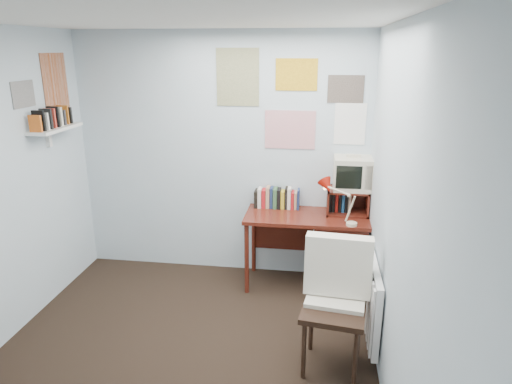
{
  "coord_description": "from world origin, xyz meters",
  "views": [
    {
      "loc": [
        1.0,
        -2.74,
        2.32
      ],
      "look_at": [
        0.47,
        0.97,
        1.13
      ],
      "focal_mm": 32.0,
      "sensor_mm": 36.0,
      "label": 1
    }
  ],
  "objects_px": {
    "tv_riser": "(347,201)",
    "radiator": "(372,299)",
    "wall_shelf": "(55,129)",
    "desk_chair": "(334,311)",
    "desk_lamp": "(353,207)",
    "desk": "(333,250)",
    "crt_tv": "(353,172)"
  },
  "relations": [
    {
      "from": "radiator",
      "to": "wall_shelf",
      "type": "relative_size",
      "value": 1.29
    },
    {
      "from": "wall_shelf",
      "to": "desk_chair",
      "type": "bearing_deg",
      "value": -18.91
    },
    {
      "from": "desk",
      "to": "desk_lamp",
      "type": "xyz_separation_m",
      "value": [
        0.15,
        -0.22,
        0.54
      ]
    },
    {
      "from": "tv_riser",
      "to": "wall_shelf",
      "type": "xyz_separation_m",
      "value": [
        -2.69,
        -0.49,
        0.74
      ]
    },
    {
      "from": "tv_riser",
      "to": "wall_shelf",
      "type": "height_order",
      "value": "wall_shelf"
    },
    {
      "from": "tv_riser",
      "to": "desk",
      "type": "bearing_deg",
      "value": -137.04
    },
    {
      "from": "tv_riser",
      "to": "wall_shelf",
      "type": "bearing_deg",
      "value": -169.68
    },
    {
      "from": "desk",
      "to": "radiator",
      "type": "height_order",
      "value": "desk"
    },
    {
      "from": "desk_lamp",
      "to": "radiator",
      "type": "relative_size",
      "value": 0.46
    },
    {
      "from": "desk",
      "to": "crt_tv",
      "type": "relative_size",
      "value": 3.32
    },
    {
      "from": "desk_chair",
      "to": "wall_shelf",
      "type": "relative_size",
      "value": 1.57
    },
    {
      "from": "desk_lamp",
      "to": "crt_tv",
      "type": "xyz_separation_m",
      "value": [
        0.0,
        0.35,
        0.24
      ]
    },
    {
      "from": "crt_tv",
      "to": "wall_shelf",
      "type": "height_order",
      "value": "wall_shelf"
    },
    {
      "from": "tv_riser",
      "to": "crt_tv",
      "type": "bearing_deg",
      "value": 31.03
    },
    {
      "from": "desk_lamp",
      "to": "radiator",
      "type": "xyz_separation_m",
      "value": [
        0.14,
        -0.71,
        -0.52
      ]
    },
    {
      "from": "desk_chair",
      "to": "desk_lamp",
      "type": "xyz_separation_m",
      "value": [
        0.17,
        1.03,
        0.46
      ]
    },
    {
      "from": "desk_chair",
      "to": "radiator",
      "type": "relative_size",
      "value": 1.21
    },
    {
      "from": "desk",
      "to": "wall_shelf",
      "type": "distance_m",
      "value": 2.87
    },
    {
      "from": "tv_riser",
      "to": "desk_chair",
      "type": "bearing_deg",
      "value": -95.86
    },
    {
      "from": "desk_chair",
      "to": "tv_riser",
      "type": "xyz_separation_m",
      "value": [
        0.14,
        1.36,
        0.4
      ]
    },
    {
      "from": "desk_chair",
      "to": "crt_tv",
      "type": "relative_size",
      "value": 2.68
    },
    {
      "from": "desk",
      "to": "desk_chair",
      "type": "bearing_deg",
      "value": -90.98
    },
    {
      "from": "desk_lamp",
      "to": "wall_shelf",
      "type": "xyz_separation_m",
      "value": [
        -2.72,
        -0.16,
        0.68
      ]
    },
    {
      "from": "tv_riser",
      "to": "crt_tv",
      "type": "distance_m",
      "value": 0.3
    },
    {
      "from": "desk_lamp",
      "to": "crt_tv",
      "type": "distance_m",
      "value": 0.42
    },
    {
      "from": "radiator",
      "to": "desk",
      "type": "bearing_deg",
      "value": 107.24
    },
    {
      "from": "crt_tv",
      "to": "radiator",
      "type": "xyz_separation_m",
      "value": [
        0.14,
        -1.06,
        -0.76
      ]
    },
    {
      "from": "radiator",
      "to": "crt_tv",
      "type": "bearing_deg",
      "value": 97.35
    },
    {
      "from": "desk_chair",
      "to": "desk_lamp",
      "type": "relative_size",
      "value": 2.66
    },
    {
      "from": "tv_riser",
      "to": "crt_tv",
      "type": "height_order",
      "value": "crt_tv"
    },
    {
      "from": "desk",
      "to": "desk_lamp",
      "type": "height_order",
      "value": "desk_lamp"
    },
    {
      "from": "tv_riser",
      "to": "radiator",
      "type": "bearing_deg",
      "value": -80.72
    }
  ]
}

